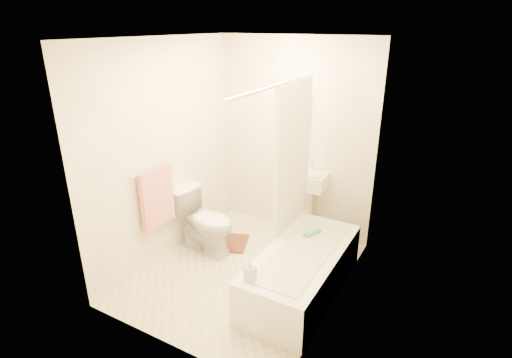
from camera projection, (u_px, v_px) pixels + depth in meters
The scene contains 17 objects.
floor at pixel (245, 272), 4.32m from camera, with size 2.40×2.40×0.00m, color beige.
ceiling at pixel (242, 38), 3.44m from camera, with size 2.40×2.40×0.00m, color white.
wall_back at pixel (294, 139), 4.85m from camera, with size 2.00×0.02×2.40m, color beige.
wall_left at pixel (165, 153), 4.34m from camera, with size 0.02×2.40×2.40m, color beige.
wall_right at pixel (343, 188), 3.43m from camera, with size 0.02×2.40×2.40m, color beige.
mirror at pixel (294, 115), 4.73m from camera, with size 0.40×0.03×0.55m, color white.
curtain_rod at pixel (277, 86), 3.53m from camera, with size 0.03×0.03×1.70m, color silver.
shower_curtain at pixel (293, 157), 4.14m from camera, with size 0.04×0.80×1.55m, color silver.
towel_bar at pixel (152, 169), 4.15m from camera, with size 0.02×0.02×0.60m, color silver.
towel at pixel (157, 197), 4.26m from camera, with size 0.06×0.45×0.66m, color #CC7266.
toilet_paper at pixel (180, 192), 4.59m from camera, with size 0.12×0.12×0.11m, color white.
toilet at pixel (205, 221), 4.64m from camera, with size 0.42×0.75×0.74m, color white.
sink at pixel (306, 202), 4.90m from camera, with size 0.47×0.38×0.93m, color white, non-canonical shape.
bathtub at pixel (302, 271), 3.96m from camera, with size 0.69×1.58×0.44m, color white, non-canonical shape.
bath_mat at pixel (223, 242), 4.89m from camera, with size 0.58×0.44×0.02m, color #53251F.
soap_bottle at pixel (250, 271), 3.42m from camera, with size 0.08×0.09×0.19m, color white.
scrub_brush at pixel (312, 233), 4.17m from camera, with size 0.06×0.21×0.04m, color #45C180.
Camera 1 is at (1.90, -3.12, 2.52)m, focal length 28.00 mm.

